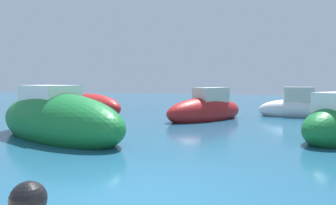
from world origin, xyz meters
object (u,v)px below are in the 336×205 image
at_px(moored_boat_1, 89,106).
at_px(moored_boat_6, 58,120).
at_px(moored_boat_0, 206,110).
at_px(moored_boat_2, 293,108).

relative_size(moored_boat_1, moored_boat_6, 0.83).
bearing_deg(moored_boat_6, moored_boat_0, 79.86).
bearing_deg(moored_boat_2, moored_boat_6, 44.88).
bearing_deg(moored_boat_1, moored_boat_6, -42.89).
relative_size(moored_boat_0, moored_boat_2, 1.32).
relative_size(moored_boat_0, moored_boat_6, 0.71).
bearing_deg(moored_boat_0, moored_boat_2, 159.14).
bearing_deg(moored_boat_0, moored_boat_1, -60.50).
xyz_separation_m(moored_boat_0, moored_boat_2, (4.34, 2.93, -0.02)).
bearing_deg(moored_boat_6, moored_boat_1, 135.84).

